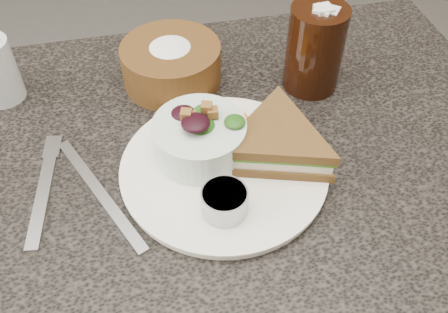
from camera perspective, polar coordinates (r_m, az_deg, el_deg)
dining_table at (r=0.98m, az=-3.25°, el=-16.55°), size 1.00×0.70×0.75m
dinner_plate at (r=0.66m, az=-0.00°, el=-1.42°), size 0.27×0.27×0.01m
sandwich at (r=0.66m, az=6.02°, el=1.58°), size 0.22×0.22×0.05m
salad_bowl at (r=0.65m, az=-2.83°, el=2.64°), size 0.15×0.15×0.07m
dressing_ramekin at (r=0.60m, az=0.05°, el=-5.19°), size 0.06×0.06×0.03m
orange_wedge at (r=0.70m, az=0.56°, el=4.65°), size 0.08×0.08×0.03m
fork at (r=0.68m, az=-20.00°, el=-4.10°), size 0.04×0.17×0.00m
knife at (r=0.66m, az=-14.00°, el=-4.05°), size 0.10×0.21×0.00m
bread_basket at (r=0.78m, az=-6.09°, el=11.11°), size 0.20×0.20×0.09m
cola_glass at (r=0.77m, az=10.38°, el=12.39°), size 0.11×0.11×0.14m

